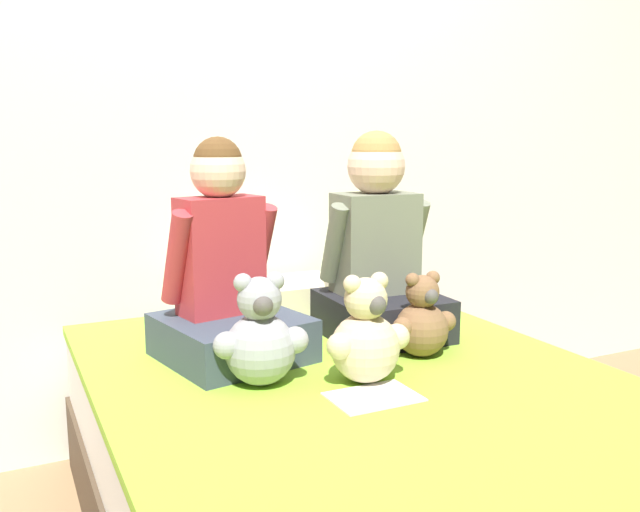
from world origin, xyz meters
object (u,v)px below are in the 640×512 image
teddy_bear_between_children (366,337)px  pillow_at_headboard (264,299)px  child_on_right (378,253)px  teddy_bear_held_by_left_child (260,338)px  child_on_left (226,279)px  teddy_bear_held_by_right_child (422,321)px  sign_card (374,397)px  bed (374,479)px

teddy_bear_between_children → pillow_at_headboard: 0.73m
child_on_right → teddy_bear_held_by_left_child: size_ratio=2.21×
child_on_right → pillow_at_headboard: (-0.24, 0.37, -0.20)m
child_on_left → child_on_right: 0.50m
teddy_bear_held_by_left_child → teddy_bear_held_by_right_child: size_ratio=1.18×
teddy_bear_between_children → sign_card: teddy_bear_between_children is taller
teddy_bear_held_by_right_child → teddy_bear_between_children: size_ratio=0.87×
child_on_right → teddy_bear_held_by_left_child: 0.57m
child_on_left → pillow_at_headboard: size_ratio=1.13×
child_on_left → teddy_bear_between_children: child_on_left is taller
child_on_right → teddy_bear_between_children: bearing=-122.8°
teddy_bear_between_children → sign_card: 0.16m
child_on_right → pillow_at_headboard: child_on_right is taller
teddy_bear_held_by_right_child → child_on_right: bearing=89.5°
teddy_bear_held_by_right_child → teddy_bear_between_children: 0.27m
teddy_bear_held_by_left_child → sign_card: teddy_bear_held_by_left_child is taller
bed → teddy_bear_between_children: 0.37m
teddy_bear_between_children → bed: bearing=-85.0°
bed → sign_card: bearing=-123.6°
child_on_right → sign_card: bearing=-119.6°
child_on_right → teddy_bear_held_by_left_child: (-0.49, -0.26, -0.14)m
teddy_bear_held_by_left_child → child_on_left: bearing=101.9°
child_on_right → sign_card: 0.60m
bed → child_on_left: size_ratio=3.02×
bed → teddy_bear_between_children: bearing=97.3°
bed → teddy_bear_between_children: (-0.01, 0.04, 0.37)m
child_on_left → sign_card: 0.55m
bed → pillow_at_headboard: pillow_at_headboard is taller
bed → pillow_at_headboard: 0.82m
child_on_right → teddy_bear_between_children: child_on_right is taller
child_on_right → teddy_bear_held_by_right_child: child_on_right is taller
bed → teddy_bear_between_children: teddy_bear_between_children is taller
bed → teddy_bear_held_by_left_child: teddy_bear_held_by_left_child is taller
bed → child_on_right: (0.24, 0.40, 0.51)m
teddy_bear_held_by_right_child → teddy_bear_between_children: bearing=-156.3°
child_on_right → pillow_at_headboard: size_ratio=1.17×
bed → teddy_bear_held_by_left_child: bearing=150.5°
teddy_bear_held_by_left_child → pillow_at_headboard: bearing=78.8°
child_on_right → teddy_bear_held_by_right_child: size_ratio=2.60×
child_on_left → child_on_right: bearing=-11.0°
child_on_left → teddy_bear_between_children: bearing=-66.0°
child_on_left → sign_card: child_on_left is taller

